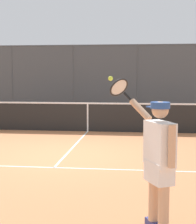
% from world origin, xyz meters
% --- Properties ---
extents(ground_plane, '(60.00, 60.00, 0.00)m').
position_xyz_m(ground_plane, '(0.00, 0.00, 0.00)').
color(ground_plane, '#C67A4C').
extents(court_line_markings, '(8.45, 8.70, 0.01)m').
position_xyz_m(court_line_markings, '(0.00, 1.49, 0.00)').
color(court_line_markings, white).
rests_on(court_line_markings, ground).
extents(fence_backdrop, '(18.61, 1.37, 3.33)m').
position_xyz_m(fence_backdrop, '(0.00, -10.18, 1.65)').
color(fence_backdrop, '#474C51').
rests_on(fence_backdrop, ground).
extents(tennis_net, '(10.86, 0.09, 1.07)m').
position_xyz_m(tennis_net, '(0.00, -3.66, 0.49)').
color(tennis_net, '#2D2D2D').
rests_on(tennis_net, ground).
extents(tennis_player, '(0.89, 1.12, 1.87)m').
position_xyz_m(tennis_player, '(-1.95, 3.91, 0.92)').
color(tennis_player, navy).
rests_on(tennis_player, ground).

